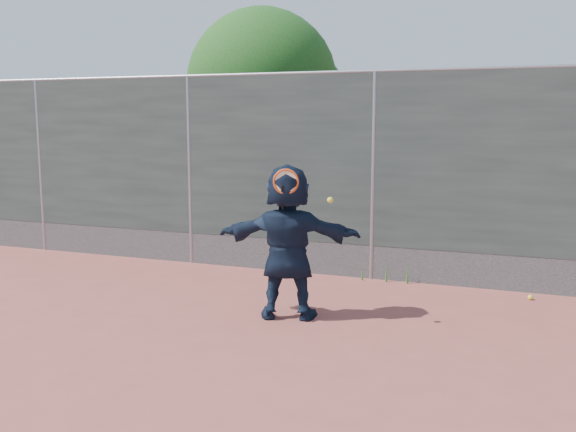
% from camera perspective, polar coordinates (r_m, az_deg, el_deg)
% --- Properties ---
extents(ground, '(80.00, 80.00, 0.00)m').
position_cam_1_polar(ground, '(6.39, -0.11, -12.82)').
color(ground, '#9E4C42').
rests_on(ground, ground).
extents(player, '(1.77, 0.93, 1.83)m').
position_cam_1_polar(player, '(7.50, -0.00, -2.30)').
color(player, '#121E31').
rests_on(player, ground).
extents(ball_ground, '(0.07, 0.07, 0.07)m').
position_cam_1_polar(ball_ground, '(8.99, 20.74, -6.78)').
color(ball_ground, yellow).
rests_on(ball_ground, ground).
extents(fence, '(20.00, 0.06, 3.03)m').
position_cam_1_polar(fence, '(9.33, 7.57, 3.93)').
color(fence, '#38423D').
rests_on(fence, ground).
extents(swing_action, '(0.69, 0.14, 0.51)m').
position_cam_1_polar(swing_action, '(7.18, 0.19, 2.76)').
color(swing_action, '#D64A14').
rests_on(swing_action, ground).
extents(tree_left, '(3.15, 3.00, 4.53)m').
position_cam_1_polar(tree_left, '(13.10, -1.59, 11.29)').
color(tree_left, '#382314').
rests_on(tree_left, ground).
extents(weed_clump, '(0.68, 0.07, 0.30)m').
position_cam_1_polar(weed_clump, '(9.39, 8.99, -5.04)').
color(weed_clump, '#387226').
rests_on(weed_clump, ground).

